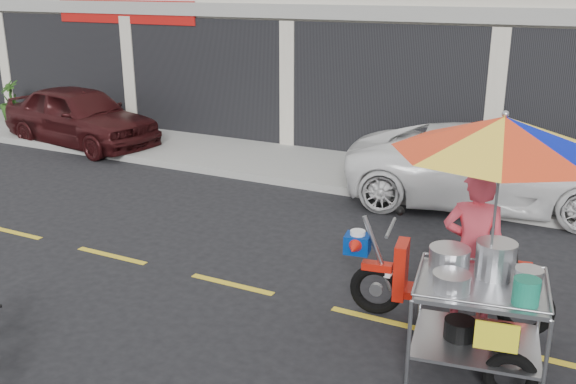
% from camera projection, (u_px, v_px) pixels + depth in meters
% --- Properties ---
extents(ground, '(90.00, 90.00, 0.00)m').
position_uv_depth(ground, '(381.00, 320.00, 7.35)').
color(ground, black).
extents(sidewalk, '(45.00, 3.00, 0.15)m').
position_uv_depth(sidewalk, '(478.00, 185.00, 11.99)').
color(sidewalk, gray).
rests_on(sidewalk, ground).
extents(centerline, '(42.00, 0.10, 0.01)m').
position_uv_depth(centerline, '(381.00, 320.00, 7.35)').
color(centerline, gold).
rests_on(centerline, ground).
extents(maroon_sedan, '(4.36, 2.26, 1.42)m').
position_uv_depth(maroon_sedan, '(80.00, 116.00, 15.02)').
color(maroon_sedan, black).
rests_on(maroon_sedan, ground).
extents(white_pickup, '(5.15, 3.02, 1.35)m').
position_uv_depth(white_pickup, '(490.00, 167.00, 10.99)').
color(white_pickup, white).
rests_on(white_pickup, ground).
extents(plant_short, '(0.76, 0.76, 1.06)m').
position_uv_depth(plant_short, '(11.00, 100.00, 17.22)').
color(plant_short, '#204213').
rests_on(plant_short, sidewalk).
extents(food_vendor_rig, '(2.85, 2.30, 2.62)m').
position_uv_depth(food_vendor_rig, '(486.00, 204.00, 6.22)').
color(food_vendor_rig, black).
rests_on(food_vendor_rig, ground).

